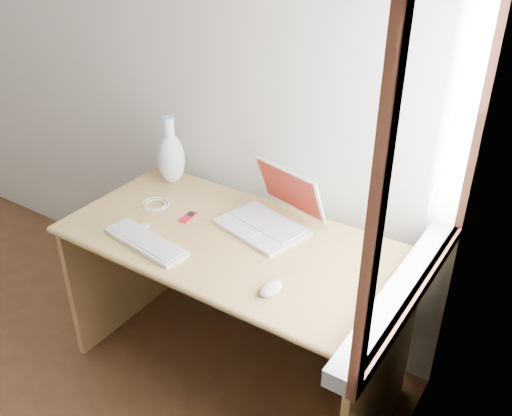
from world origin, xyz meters
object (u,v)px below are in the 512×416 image
Objects in this scene: laptop at (268,213)px; external_keyboard at (146,242)px; desk at (244,270)px; vase at (171,156)px.

laptop is 0.99× the size of external_keyboard.
desk is 3.48× the size of laptop.
desk is 0.28m from laptop.
laptop is at bearing 58.56° from external_keyboard.
vase reaches higher than laptop.
vase is at bearing -172.95° from laptop.
laptop is 0.51m from external_keyboard.
vase is (-0.25, 0.46, 0.12)m from external_keyboard.
external_keyboard is 0.54m from vase.
external_keyboard is at bearing -131.15° from desk.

